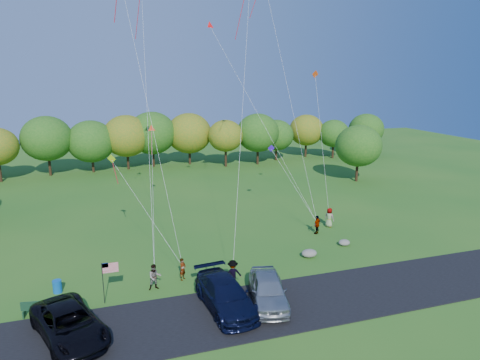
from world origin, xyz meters
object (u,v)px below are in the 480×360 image
object	(u,v)px
minivan_navy	(225,295)
flyer_e	(329,217)
flyer_c	(233,274)
flyer_b	(155,277)
park_bench	(37,308)
minivan_silver	(268,290)
flyer_a	(183,269)
trash_barrel	(57,286)
minivan_dark	(69,324)
flyer_d	(317,225)

from	to	relation	value
minivan_navy	flyer_e	bearing A→B (deg)	34.14
minivan_navy	flyer_c	xyz separation A→B (m)	(1.22, 2.53, 0.01)
minivan_navy	flyer_e	xyz separation A→B (m)	(13.06, 10.86, -0.03)
flyer_b	park_bench	world-z (taller)	flyer_b
flyer_c	park_bench	xyz separation A→B (m)	(-11.84, 0.05, -0.41)
minivan_silver	flyer_b	distance (m)	7.51
flyer_e	park_bench	distance (m)	25.09
minivan_navy	flyer_a	world-z (taller)	minivan_navy
flyer_b	flyer_e	size ratio (longest dim) A/B	0.96
minivan_silver	flyer_b	xyz separation A→B (m)	(-6.37, 3.98, -0.08)
trash_barrel	flyer_c	bearing A→B (deg)	-13.91
minivan_dark	flyer_e	xyz separation A→B (m)	(21.75, 11.22, 0.01)
flyer_a	park_bench	bearing A→B (deg)	144.35
park_bench	minivan_navy	bearing A→B (deg)	-4.31
minivan_dark	flyer_b	xyz separation A→B (m)	(4.96, 4.12, -0.03)
flyer_b	flyer_d	size ratio (longest dim) A/B	1.03
minivan_silver	flyer_a	size ratio (longest dim) A/B	3.33
flyer_b	trash_barrel	distance (m)	6.26
minivan_dark	flyer_d	xyz separation A→B (m)	(19.84, 9.95, -0.05)
minivan_navy	flyer_c	distance (m)	2.81
flyer_c	park_bench	world-z (taller)	flyer_c
minivan_dark	minivan_navy	xyz separation A→B (m)	(8.69, 0.36, 0.04)
minivan_navy	minivan_silver	bearing A→B (deg)	-10.31
flyer_b	flyer_a	bearing A→B (deg)	17.90
park_bench	flyer_c	bearing A→B (deg)	9.10
flyer_d	flyer_e	xyz separation A→B (m)	(1.91, 1.26, 0.06)
minivan_silver	park_bench	size ratio (longest dim) A/B	2.92
flyer_e	park_bench	size ratio (longest dim) A/B	1.01
minivan_navy	park_bench	bearing A→B (deg)	160.75
flyer_e	flyer_b	bearing A→B (deg)	77.16
flyer_b	minivan_dark	bearing A→B (deg)	-143.95
minivan_silver	trash_barrel	size ratio (longest dim) A/B	6.25
flyer_b	trash_barrel	size ratio (longest dim) A/B	2.07
minivan_navy	flyer_b	xyz separation A→B (m)	(-3.73, 3.76, -0.06)
flyer_c	flyer_e	bearing A→B (deg)	-141.88
flyer_a	park_bench	distance (m)	9.09
minivan_navy	flyer_d	world-z (taller)	minivan_navy
flyer_b	park_bench	xyz separation A→B (m)	(-6.89, -1.19, -0.34)
minivan_navy	flyer_b	world-z (taller)	minivan_navy
flyer_c	park_bench	bearing A→B (deg)	2.76
flyer_d	flyer_b	bearing A→B (deg)	-10.87
minivan_navy	flyer_a	size ratio (longest dim) A/B	3.82
minivan_silver	park_bench	world-z (taller)	minivan_silver
minivan_dark	flyer_b	world-z (taller)	flyer_b
minivan_dark	flyer_d	distance (m)	22.20
minivan_navy	trash_barrel	distance (m)	11.12
flyer_a	park_bench	world-z (taller)	flyer_a
flyer_a	flyer_d	size ratio (longest dim) A/B	0.93
park_bench	flyer_e	bearing A→B (deg)	28.61
flyer_c	flyer_e	distance (m)	14.48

